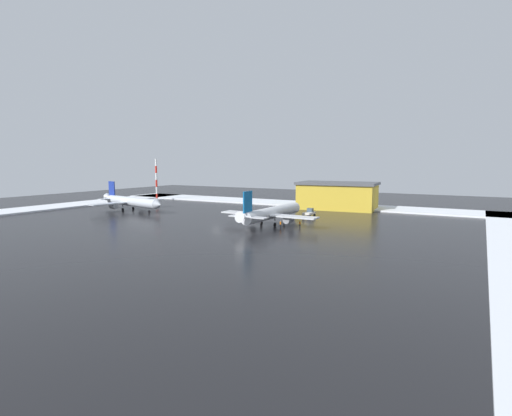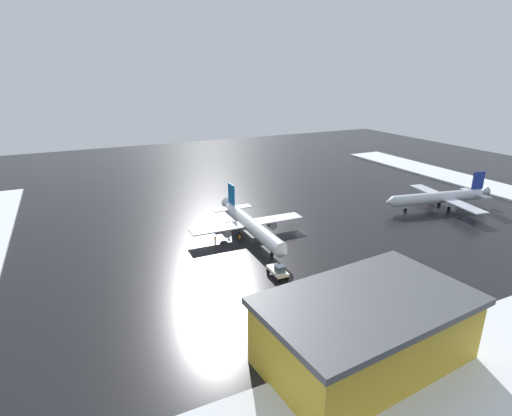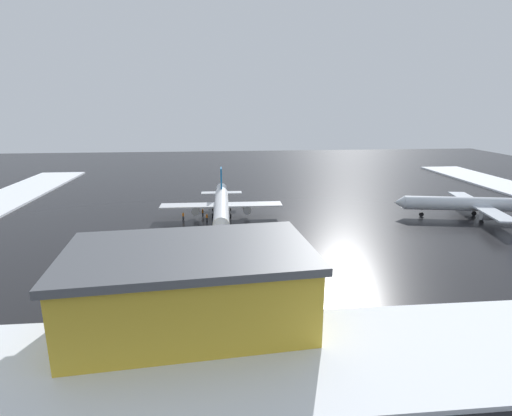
{
  "view_description": "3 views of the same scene",
  "coord_description": "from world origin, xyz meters",
  "px_view_note": "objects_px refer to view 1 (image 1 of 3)",
  "views": [
    {
      "loc": [
        -58.53,
        82.74,
        15.5
      ],
      "look_at": [
        -8.89,
        -4.9,
        3.71
      ],
      "focal_mm": 28.0,
      "sensor_mm": 36.0,
      "label": 1
    },
    {
      "loc": [
        -46.53,
        -73.65,
        33.38
      ],
      "look_at": [
        -9.92,
        3.21,
        4.1
      ],
      "focal_mm": 28.0,
      "sensor_mm": 36.0,
      "label": 2
    },
    {
      "loc": [
        -14.64,
        -81.86,
        23.0
      ],
      "look_at": [
        -7.39,
        -6.13,
        3.11
      ],
      "focal_mm": 28.0,
      "sensor_mm": 36.0,
      "label": 3
    }
  ],
  "objects_px": {
    "airplane_parked_portside": "(131,202)",
    "antenna_mast": "(156,180)",
    "ground_crew_by_nose_gear": "(284,221)",
    "cargo_hangar": "(338,195)",
    "ground_crew_mid_apron": "(281,224)",
    "ground_crew_beside_wing": "(300,224)",
    "pushback_tug": "(309,213)",
    "airplane_distant_tail": "(272,213)"
  },
  "relations": [
    {
      "from": "airplane_parked_portside",
      "to": "antenna_mast",
      "type": "distance_m",
      "value": 33.42
    },
    {
      "from": "ground_crew_by_nose_gear",
      "to": "cargo_hangar",
      "type": "height_order",
      "value": "cargo_hangar"
    },
    {
      "from": "ground_crew_mid_apron",
      "to": "ground_crew_beside_wing",
      "type": "bearing_deg",
      "value": 67.52
    },
    {
      "from": "pushback_tug",
      "to": "ground_crew_mid_apron",
      "type": "height_order",
      "value": "pushback_tug"
    },
    {
      "from": "airplane_parked_portside",
      "to": "cargo_hangar",
      "type": "bearing_deg",
      "value": 44.63
    },
    {
      "from": "airplane_distant_tail",
      "to": "airplane_parked_portside",
      "type": "xyz_separation_m",
      "value": [
        51.38,
        -3.05,
        -0.02
      ]
    },
    {
      "from": "pushback_tug",
      "to": "ground_crew_beside_wing",
      "type": "xyz_separation_m",
      "value": [
        -4.87,
        17.87,
        -0.31
      ]
    },
    {
      "from": "ground_crew_beside_wing",
      "to": "cargo_hangar",
      "type": "distance_m",
      "value": 40.94
    },
    {
      "from": "ground_crew_mid_apron",
      "to": "cargo_hangar",
      "type": "bearing_deg",
      "value": 126.17
    },
    {
      "from": "ground_crew_mid_apron",
      "to": "antenna_mast",
      "type": "height_order",
      "value": "antenna_mast"
    },
    {
      "from": "pushback_tug",
      "to": "ground_crew_mid_apron",
      "type": "distance_m",
      "value": 20.3
    },
    {
      "from": "pushback_tug",
      "to": "cargo_hangar",
      "type": "distance_m",
      "value": 22.93
    },
    {
      "from": "cargo_hangar",
      "to": "ground_crew_beside_wing",
      "type": "bearing_deg",
      "value": 91.0
    },
    {
      "from": "airplane_parked_portside",
      "to": "ground_crew_by_nose_gear",
      "type": "distance_m",
      "value": 54.44
    },
    {
      "from": "ground_crew_by_nose_gear",
      "to": "antenna_mast",
      "type": "distance_m",
      "value": 77.46
    },
    {
      "from": "ground_crew_beside_wing",
      "to": "ground_crew_mid_apron",
      "type": "bearing_deg",
      "value": 133.99
    },
    {
      "from": "ground_crew_beside_wing",
      "to": "ground_crew_by_nose_gear",
      "type": "distance_m",
      "value": 5.03
    },
    {
      "from": "ground_crew_by_nose_gear",
      "to": "antenna_mast",
      "type": "xyz_separation_m",
      "value": [
        70.64,
        -30.94,
        7.27
      ]
    },
    {
      "from": "pushback_tug",
      "to": "ground_crew_mid_apron",
      "type": "xyz_separation_m",
      "value": [
        -1.0,
        20.27,
        -0.31
      ]
    },
    {
      "from": "airplane_distant_tail",
      "to": "ground_crew_mid_apron",
      "type": "bearing_deg",
      "value": -126.76
    },
    {
      "from": "airplane_parked_portside",
      "to": "pushback_tug",
      "type": "height_order",
      "value": "airplane_parked_portside"
    },
    {
      "from": "ground_crew_mid_apron",
      "to": "airplane_distant_tail",
      "type": "bearing_deg",
      "value": 178.08
    },
    {
      "from": "ground_crew_beside_wing",
      "to": "antenna_mast",
      "type": "bearing_deg",
      "value": 78.98
    },
    {
      "from": "airplane_distant_tail",
      "to": "cargo_hangar",
      "type": "bearing_deg",
      "value": -4.26
    },
    {
      "from": "airplane_parked_portside",
      "to": "cargo_hangar",
      "type": "distance_m",
      "value": 66.23
    },
    {
      "from": "airplane_parked_portside",
      "to": "antenna_mast",
      "type": "xyz_separation_m",
      "value": [
        16.28,
        -28.7,
        5.29
      ]
    },
    {
      "from": "airplane_distant_tail",
      "to": "pushback_tug",
      "type": "height_order",
      "value": "airplane_distant_tail"
    },
    {
      "from": "ground_crew_by_nose_gear",
      "to": "cargo_hangar",
      "type": "relative_size",
      "value": 0.07
    },
    {
      "from": "airplane_distant_tail",
      "to": "airplane_parked_portside",
      "type": "bearing_deg",
      "value": 87.49
    },
    {
      "from": "ground_crew_by_nose_gear",
      "to": "ground_crew_mid_apron",
      "type": "height_order",
      "value": "same"
    },
    {
      "from": "ground_crew_beside_wing",
      "to": "ground_crew_by_nose_gear",
      "type": "height_order",
      "value": "same"
    },
    {
      "from": "antenna_mast",
      "to": "airplane_parked_portside",
      "type": "bearing_deg",
      "value": 119.56
    },
    {
      "from": "antenna_mast",
      "to": "cargo_hangar",
      "type": "xyz_separation_m",
      "value": [
        -71.26,
        -8.19,
        -3.8
      ]
    },
    {
      "from": "airplane_distant_tail",
      "to": "ground_crew_beside_wing",
      "type": "height_order",
      "value": "airplane_distant_tail"
    },
    {
      "from": "airplane_parked_portside",
      "to": "ground_crew_beside_wing",
      "type": "relative_size",
      "value": 17.52
    },
    {
      "from": "airplane_distant_tail",
      "to": "ground_crew_by_nose_gear",
      "type": "height_order",
      "value": "airplane_distant_tail"
    },
    {
      "from": "pushback_tug",
      "to": "ground_crew_by_nose_gear",
      "type": "distance_m",
      "value": 16.44
    },
    {
      "from": "antenna_mast",
      "to": "pushback_tug",
      "type": "bearing_deg",
      "value": 168.38
    },
    {
      "from": "antenna_mast",
      "to": "ground_crew_by_nose_gear",
      "type": "bearing_deg",
      "value": 156.35
    },
    {
      "from": "airplane_parked_portside",
      "to": "ground_crew_mid_apron",
      "type": "xyz_separation_m",
      "value": [
        -55.31,
        6.08,
        -1.98
      ]
    },
    {
      "from": "airplane_parked_portside",
      "to": "ground_crew_mid_apron",
      "type": "relative_size",
      "value": 17.52
    },
    {
      "from": "pushback_tug",
      "to": "airplane_parked_portside",
      "type": "bearing_deg",
      "value": 106.19
    }
  ]
}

